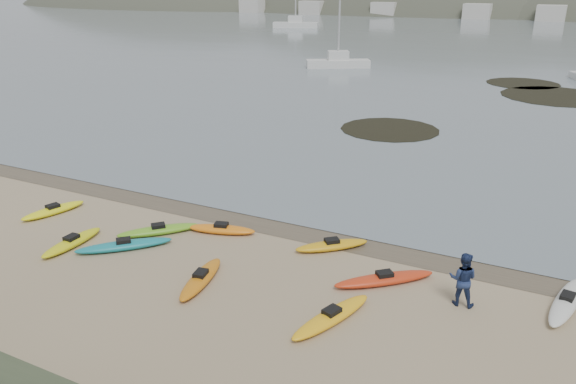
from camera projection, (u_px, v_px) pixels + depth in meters
The scene contains 8 objects.
ground at pixel (288, 224), 24.71m from camera, with size 600.00×600.00×0.00m, color tan.
wet_sand at pixel (285, 226), 24.46m from camera, with size 60.00×60.00×0.00m, color brown.
water at pixel (563, 2), 275.15m from camera, with size 1200.00×1200.00×0.00m, color slate.
kayaks at pixel (238, 256), 21.47m from camera, with size 22.71×7.94×0.34m.
person_east at pixel (463, 279), 18.28m from camera, with size 0.91×0.71×1.87m, color navy.
kelp_mats at pixel (515, 99), 50.36m from camera, with size 18.77×31.68×0.04m.
moored_boats at pixel (460, 39), 95.54m from camera, with size 97.39×65.47×1.38m.
far_town at pixel (566, 14), 142.52m from camera, with size 199.00×5.00×4.00m.
Camera 1 is at (10.18, -20.18, 10.07)m, focal length 35.00 mm.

